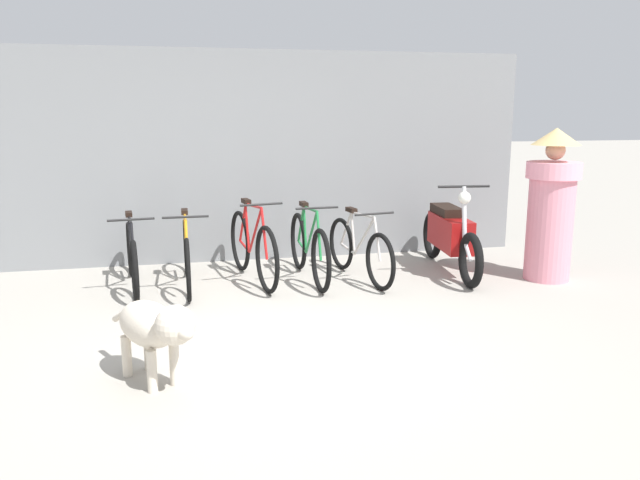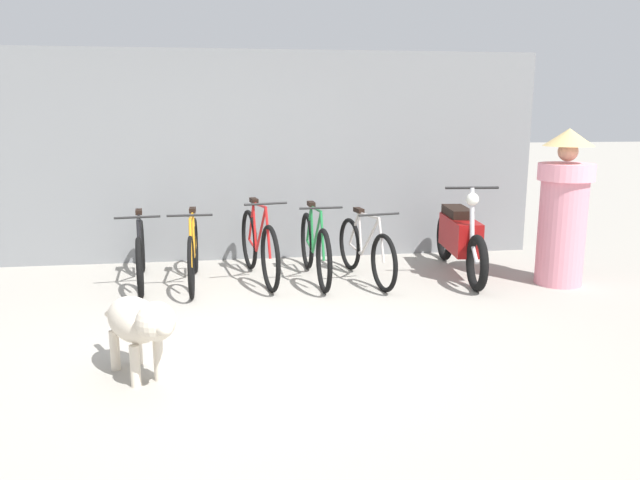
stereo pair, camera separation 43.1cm
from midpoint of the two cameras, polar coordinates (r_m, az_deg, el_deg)
name	(u,v)px [view 1 (the left image)]	position (r m, az deg, el deg)	size (l,w,h in m)	color
ground_plane	(279,351)	(5.07, -6.22, -10.07)	(60.00, 60.00, 0.00)	#9E998E
shop_wall_back	(238,157)	(7.96, -9.06, 7.49)	(7.39, 0.20, 2.61)	slate
bicycle_0	(132,257)	(7.06, -18.49, -1.49)	(0.46, 1.71, 0.82)	black
bicycle_1	(187,255)	(6.90, -13.85, -1.38)	(0.46, 1.72, 0.84)	black
bicycle_2	(253,248)	(7.00, -7.94, -0.71)	(0.47, 1.73, 0.93)	black
bicycle_3	(309,248)	(6.99, -2.79, -0.78)	(0.46, 1.71, 0.89)	black
bicycle_4	(359,250)	(7.02, 1.87, -0.94)	(0.46, 1.60, 0.81)	black
motorcycle	(450,235)	(7.44, 10.20, 0.43)	(0.58, 2.00, 1.08)	black
stray_dog	(154,327)	(4.53, -17.59, -7.60)	(0.67, 0.97, 0.64)	beige
person_in_robes	(551,204)	(7.30, 18.84, 3.16)	(0.79, 0.79, 1.69)	pink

